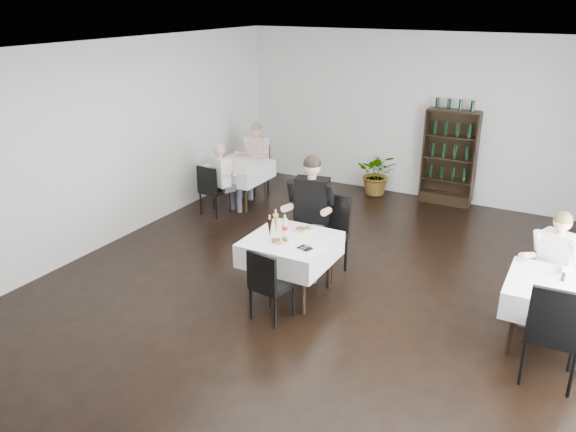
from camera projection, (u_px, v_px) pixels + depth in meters
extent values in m
plane|color=black|center=(311.00, 299.00, 7.07)|extent=(9.00, 9.00, 0.00)
plane|color=white|center=(316.00, 52.00, 5.97)|extent=(9.00, 9.00, 0.00)
plane|color=silver|center=(422.00, 117.00, 10.20)|extent=(7.00, 0.00, 7.00)
plane|color=silver|center=(95.00, 149.00, 8.08)|extent=(0.00, 9.00, 9.00)
cube|color=black|center=(445.00, 198.00, 10.30)|extent=(0.90, 0.28, 0.20)
cylinder|color=black|center=(251.00, 274.00, 6.94)|extent=(0.06, 0.06, 0.71)
cylinder|color=black|center=(279.00, 252.00, 7.54)|extent=(0.06, 0.06, 0.71)
cylinder|color=black|center=(303.00, 287.00, 6.62)|extent=(0.06, 0.06, 0.71)
cylinder|color=black|center=(329.00, 263.00, 7.21)|extent=(0.06, 0.06, 0.71)
cube|color=black|center=(291.00, 241.00, 6.94)|extent=(0.85, 0.85, 0.04)
cube|color=white|center=(290.00, 249.00, 6.98)|extent=(1.03, 1.03, 0.30)
cylinder|color=black|center=(213.00, 187.00, 10.06)|extent=(0.06, 0.06, 0.71)
cylinder|color=black|center=(234.00, 177.00, 10.62)|extent=(0.06, 0.06, 0.71)
cylinder|color=black|center=(245.00, 193.00, 9.76)|extent=(0.06, 0.06, 0.71)
cylinder|color=black|center=(265.00, 183.00, 10.31)|extent=(0.06, 0.06, 0.71)
cube|color=black|center=(239.00, 165.00, 10.05)|extent=(0.80, 0.80, 0.04)
cube|color=white|center=(239.00, 171.00, 10.09)|extent=(0.98, 0.98, 0.30)
cylinder|color=black|center=(512.00, 325.00, 5.86)|extent=(0.06, 0.06, 0.71)
cylinder|color=black|center=(521.00, 296.00, 6.42)|extent=(0.06, 0.06, 0.71)
cube|color=black|center=(557.00, 287.00, 5.85)|extent=(0.80, 0.80, 0.04)
cube|color=white|center=(555.00, 296.00, 5.89)|extent=(0.98, 0.98, 0.30)
imported|color=#1F511B|center=(378.00, 173.00, 10.66)|extent=(0.87, 0.80, 0.82)
cylinder|color=black|center=(303.00, 259.00, 7.56)|extent=(0.04, 0.04, 0.50)
cylinder|color=black|center=(318.00, 248.00, 7.91)|extent=(0.04, 0.04, 0.50)
cylinder|color=black|center=(331.00, 267.00, 7.35)|extent=(0.04, 0.04, 0.50)
cylinder|color=black|center=(346.00, 255.00, 7.70)|extent=(0.04, 0.04, 0.50)
cube|color=black|center=(325.00, 238.00, 7.53)|extent=(0.52, 0.52, 0.08)
cube|color=black|center=(333.00, 213.00, 7.60)|extent=(0.50, 0.08, 0.54)
cylinder|color=black|center=(293.00, 301.00, 6.63)|extent=(0.03, 0.03, 0.41)
cylinder|color=black|center=(275.00, 313.00, 6.36)|extent=(0.03, 0.03, 0.41)
cylinder|color=black|center=(270.00, 292.00, 6.82)|extent=(0.03, 0.03, 0.41)
cylinder|color=black|center=(251.00, 304.00, 6.56)|extent=(0.03, 0.03, 0.41)
cube|color=black|center=(272.00, 285.00, 6.51)|extent=(0.46, 0.46, 0.06)
cube|color=black|center=(261.00, 272.00, 6.29)|extent=(0.41, 0.10, 0.44)
cylinder|color=black|center=(241.00, 182.00, 10.80)|extent=(0.03, 0.03, 0.43)
cylinder|color=black|center=(255.00, 178.00, 11.06)|extent=(0.03, 0.03, 0.43)
cylinder|color=black|center=(254.00, 186.00, 10.57)|extent=(0.03, 0.03, 0.43)
cylinder|color=black|center=(268.00, 182.00, 10.82)|extent=(0.03, 0.03, 0.43)
cube|color=black|center=(254.00, 170.00, 10.72)|extent=(0.52, 0.52, 0.06)
cube|color=black|center=(261.00, 155.00, 10.76)|extent=(0.42, 0.15, 0.46)
cylinder|color=black|center=(230.00, 202.00, 9.79)|extent=(0.03, 0.03, 0.41)
cylinder|color=black|center=(217.00, 208.00, 9.52)|extent=(0.03, 0.03, 0.41)
cylinder|color=black|center=(214.00, 198.00, 9.98)|extent=(0.03, 0.03, 0.41)
cylinder|color=black|center=(201.00, 204.00, 9.70)|extent=(0.03, 0.03, 0.41)
cube|color=black|center=(215.00, 190.00, 9.66)|extent=(0.44, 0.44, 0.06)
cube|color=black|center=(207.00, 180.00, 9.43)|extent=(0.41, 0.08, 0.44)
cylinder|color=black|center=(522.00, 296.00, 6.70)|extent=(0.03, 0.03, 0.45)
cylinder|color=black|center=(535.00, 285.00, 6.95)|extent=(0.03, 0.03, 0.45)
cylinder|color=black|center=(555.00, 307.00, 6.44)|extent=(0.03, 0.03, 0.45)
cylinder|color=black|center=(568.00, 295.00, 6.70)|extent=(0.03, 0.03, 0.45)
cube|color=black|center=(548.00, 277.00, 6.61)|extent=(0.55, 0.55, 0.07)
cube|color=black|center=(559.00, 251.00, 6.64)|extent=(0.44, 0.17, 0.49)
cylinder|color=black|center=(572.00, 350.00, 5.62)|extent=(0.04, 0.04, 0.50)
cylinder|color=black|center=(572.00, 375.00, 5.25)|extent=(0.04, 0.04, 0.50)
cylinder|color=black|center=(526.00, 340.00, 5.79)|extent=(0.04, 0.04, 0.50)
cylinder|color=black|center=(522.00, 363.00, 5.43)|extent=(0.04, 0.04, 0.50)
cube|color=black|center=(553.00, 332.00, 5.42)|extent=(0.52, 0.52, 0.08)
cube|color=black|center=(557.00, 317.00, 5.12)|extent=(0.50, 0.08, 0.54)
cube|color=#414048|center=(300.00, 231.00, 7.49)|extent=(0.26, 0.50, 0.16)
cylinder|color=#414048|center=(296.00, 261.00, 7.44)|extent=(0.12, 0.12, 0.55)
cube|color=#414048|center=(316.00, 233.00, 7.43)|extent=(0.26, 0.50, 0.16)
cylinder|color=#414048|center=(312.00, 263.00, 7.38)|extent=(0.12, 0.12, 0.55)
cube|color=black|center=(312.00, 200.00, 7.52)|extent=(0.50, 0.35, 0.62)
cylinder|color=tan|center=(287.00, 208.00, 7.32)|extent=(0.17, 0.36, 0.17)
cylinder|color=tan|center=(326.00, 211.00, 7.19)|extent=(0.17, 0.36, 0.17)
sphere|color=tan|center=(312.00, 167.00, 7.32)|extent=(0.24, 0.24, 0.24)
sphere|color=black|center=(312.00, 164.00, 7.31)|extent=(0.24, 0.24, 0.24)
cube|color=#414048|center=(248.00, 168.00, 10.55)|extent=(0.18, 0.41, 0.13)
cylinder|color=#414048|center=(243.00, 186.00, 10.53)|extent=(0.10, 0.10, 0.47)
cube|color=#414048|center=(256.00, 170.00, 10.45)|extent=(0.18, 0.41, 0.13)
cylinder|color=#414048|center=(250.00, 188.00, 10.43)|extent=(0.10, 0.10, 0.47)
cube|color=beige|center=(258.00, 151.00, 10.52)|extent=(0.40, 0.26, 0.52)
cylinder|color=tan|center=(240.00, 153.00, 10.45)|extent=(0.11, 0.30, 0.15)
cylinder|color=tan|center=(258.00, 157.00, 10.22)|extent=(0.11, 0.30, 0.15)
sphere|color=tan|center=(257.00, 130.00, 10.36)|extent=(0.20, 0.20, 0.20)
sphere|color=olive|center=(257.00, 128.00, 10.35)|extent=(0.20, 0.20, 0.20)
cube|color=#414048|center=(232.00, 187.00, 9.63)|extent=(0.23, 0.39, 0.12)
cylinder|color=#414048|center=(239.00, 200.00, 9.83)|extent=(0.10, 0.10, 0.43)
cube|color=#414048|center=(225.00, 185.00, 9.75)|extent=(0.23, 0.39, 0.12)
cylinder|color=#414048|center=(233.00, 198.00, 9.95)|extent=(0.10, 0.10, 0.43)
cube|color=white|center=(220.00, 172.00, 9.48)|extent=(0.40, 0.30, 0.49)
cylinder|color=tan|center=(239.00, 173.00, 9.50)|extent=(0.15, 0.28, 0.14)
cylinder|color=tan|center=(224.00, 168.00, 9.77)|extent=(0.15, 0.28, 0.14)
sphere|color=tan|center=(220.00, 150.00, 9.35)|extent=(0.19, 0.19, 0.19)
sphere|color=beige|center=(220.00, 149.00, 9.34)|extent=(0.19, 0.19, 0.19)
cube|color=#414048|center=(537.00, 280.00, 6.41)|extent=(0.27, 0.42, 0.13)
cylinder|color=#414048|center=(525.00, 308.00, 6.42)|extent=(0.10, 0.10, 0.46)
cube|color=#414048|center=(553.00, 287.00, 6.28)|extent=(0.27, 0.42, 0.13)
cylinder|color=#414048|center=(540.00, 314.00, 6.29)|extent=(0.10, 0.10, 0.46)
cube|color=white|center=(557.00, 254.00, 6.34)|extent=(0.43, 0.34, 0.52)
cylinder|color=tan|center=(527.00, 255.00, 6.35)|extent=(0.18, 0.30, 0.15)
cylinder|color=tan|center=(565.00, 269.00, 6.04)|extent=(0.18, 0.30, 0.15)
sphere|color=tan|center=(563.00, 222.00, 6.18)|extent=(0.20, 0.20, 0.20)
sphere|color=brown|center=(563.00, 220.00, 6.17)|extent=(0.20, 0.20, 0.20)
cube|color=white|center=(303.00, 230.00, 7.16)|extent=(0.27, 0.27, 0.02)
cube|color=#502A16|center=(300.00, 228.00, 7.15)|extent=(0.09, 0.07, 0.02)
sphere|color=#457A20|center=(308.00, 227.00, 7.15)|extent=(0.06, 0.06, 0.06)
cube|color=olive|center=(302.00, 230.00, 7.10)|extent=(0.10, 0.10, 0.02)
cube|color=white|center=(279.00, 242.00, 6.80)|extent=(0.33, 0.33, 0.02)
cube|color=#502A16|center=(276.00, 240.00, 6.79)|extent=(0.13, 0.12, 0.02)
sphere|color=#457A20|center=(285.00, 239.00, 6.79)|extent=(0.06, 0.06, 0.06)
cube|color=olive|center=(278.00, 243.00, 6.73)|extent=(0.10, 0.08, 0.02)
cone|color=black|center=(270.00, 228.00, 6.93)|extent=(0.07, 0.07, 0.23)
cylinder|color=silver|center=(270.00, 217.00, 6.88)|extent=(0.02, 0.02, 0.06)
cone|color=#C78933|center=(276.00, 224.00, 7.04)|extent=(0.07, 0.07, 0.25)
cylinder|color=silver|center=(276.00, 212.00, 6.98)|extent=(0.02, 0.02, 0.06)
cylinder|color=silver|center=(285.00, 227.00, 6.99)|extent=(0.06, 0.06, 0.21)
cylinder|color=red|center=(285.00, 228.00, 7.00)|extent=(0.07, 0.07, 0.05)
cylinder|color=silver|center=(285.00, 217.00, 6.94)|extent=(0.03, 0.03, 0.05)
cube|color=black|center=(305.00, 248.00, 6.65)|extent=(0.19, 0.17, 0.01)
cylinder|color=silver|center=(304.00, 247.00, 6.65)|extent=(0.06, 0.18, 0.01)
cylinder|color=silver|center=(306.00, 248.00, 6.63)|extent=(0.05, 0.18, 0.01)
cylinder|color=black|center=(563.00, 277.00, 5.87)|extent=(0.05, 0.05, 0.09)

